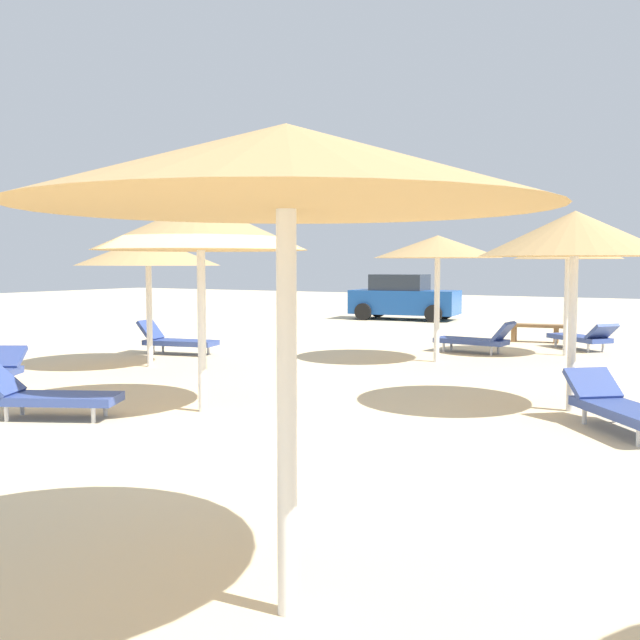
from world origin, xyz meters
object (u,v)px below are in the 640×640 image
Objects in this scene: lounger_3 at (583,337)px; lounger_6 at (476,340)px; parasol_1 at (201,226)px; parked_car at (404,298)px; parasol_2 at (148,251)px; lounger_1 at (47,396)px; parasol_4 at (575,234)px; parasol_7 at (286,168)px; parasol_3 at (568,249)px; parasol_6 at (438,247)px; lounger_2 at (175,340)px; lounger_4 at (620,407)px; bench_1 at (535,329)px.

lounger_3 is 2.83m from lounger_6.
parked_car is (-4.40, 17.29, -1.82)m from parasol_1.
parasol_2 is 1.55× the size of lounger_6.
lounger_1 is 0.47× the size of parked_car.
parasol_4 reaches higher than parasol_2.
parked_car is at bearing 111.81° from parasol_7.
lounger_3 is 0.98× the size of lounger_6.
parasol_6 is (-2.20, -2.51, 0.01)m from parasol_3.
parasol_3 is 9.33m from lounger_2.
lounger_3 reaches higher than lounger_4.
parked_car is at bearing 116.95° from parasol_6.
parasol_7 is at bearing -42.51° from parasol_2.
lounger_6 is 1.23× the size of bench_1.
parasol_4 is (4.57, 2.69, -0.11)m from parasol_1.
parasol_7 is at bearing -45.70° from lounger_2.
parasol_6 is 1.48× the size of lounger_3.
parasol_6 is 2.88m from lounger_6.
parasol_6 is at bearing -121.38° from lounger_3.
parasol_4 is at bearing -13.00° from lounger_2.
parasol_6 is 1.47× the size of lounger_4.
parasol_1 is at bearing -99.11° from bench_1.
lounger_2 is at bearing 134.30° from parasol_7.
parasol_2 is at bearing -63.27° from lounger_2.
parasol_3 is 6.67m from parasol_4.
parked_car is (-7.59, 8.08, -1.64)m from parasol_3.
parasol_4 is at bearing -60.77° from lounger_6.
parasol_4 is at bearing -58.45° from parked_car.
parasol_3 is 3.34m from parasol_6.
parasol_4 is 9.84m from lounger_2.
bench_1 is (-2.43, 16.20, -2.33)m from parasol_7.
bench_1 is at bearing 75.48° from lounger_1.
lounger_6 is 10.39m from parked_car.
parasol_7 is 1.60× the size of lounger_1.
lounger_3 is at bearing -39.41° from bench_1.
lounger_3 is (3.33, 10.54, -2.33)m from parasol_1.
parasol_7 is 2.04× the size of bench_1.
parasol_1 is 1.63× the size of lounger_4.
bench_1 is 0.37× the size of parked_car.
parasol_6 is at bearing 81.61° from parasol_1.
parasol_6 is 0.66× the size of parked_car.
parked_car reaches higher than lounger_6.
parasol_7 reaches higher than lounger_6.
parasol_7 is 1.69× the size of lounger_4.
parasol_4 is at bearing 128.58° from lounger_4.
lounger_6 is at bearing -56.93° from parked_car.
parasol_3 is 11.20m from parked_car.
parasol_1 is 17.93m from parked_car.
parasol_2 is at bearing 117.41° from lounger_1.
lounger_4 is (5.37, 1.68, -2.33)m from parasol_1.
lounger_1 is at bearing -107.20° from parasol_6.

